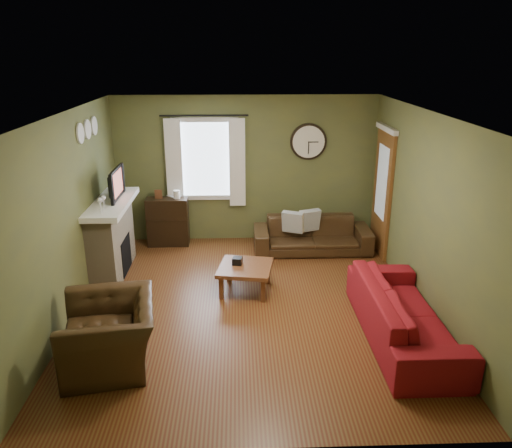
{
  "coord_description": "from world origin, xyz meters",
  "views": [
    {
      "loc": [
        -0.15,
        -6.09,
        3.35
      ],
      "look_at": [
        0.1,
        0.4,
        1.05
      ],
      "focal_mm": 35.0,
      "sensor_mm": 36.0,
      "label": 1
    }
  ],
  "objects_px": {
    "sofa_brown": "(312,235)",
    "coffee_table": "(245,278)",
    "bookshelf": "(168,222)",
    "sofa_red": "(404,313)",
    "armchair": "(109,334)"
  },
  "relations": [
    {
      "from": "bookshelf",
      "to": "armchair",
      "type": "height_order",
      "value": "bookshelf"
    },
    {
      "from": "sofa_brown",
      "to": "coffee_table",
      "type": "xyz_separation_m",
      "value": [
        -1.18,
        -1.48,
        -0.09
      ]
    },
    {
      "from": "coffee_table",
      "to": "sofa_brown",
      "type": "bearing_deg",
      "value": 51.49
    },
    {
      "from": "bookshelf",
      "to": "sofa_brown",
      "type": "distance_m",
      "value": 2.56
    },
    {
      "from": "bookshelf",
      "to": "armchair",
      "type": "relative_size",
      "value": 0.76
    },
    {
      "from": "armchair",
      "to": "coffee_table",
      "type": "bearing_deg",
      "value": 127.8
    },
    {
      "from": "bookshelf",
      "to": "sofa_brown",
      "type": "xyz_separation_m",
      "value": [
        2.52,
        -0.39,
        -0.14
      ]
    },
    {
      "from": "bookshelf",
      "to": "armchair",
      "type": "xyz_separation_m",
      "value": [
        -0.19,
        -3.58,
        -0.06
      ]
    },
    {
      "from": "sofa_brown",
      "to": "sofa_red",
      "type": "relative_size",
      "value": 0.88
    },
    {
      "from": "bookshelf",
      "to": "coffee_table",
      "type": "bearing_deg",
      "value": -54.4
    },
    {
      "from": "armchair",
      "to": "sofa_red",
      "type": "bearing_deg",
      "value": 86.21
    },
    {
      "from": "sofa_red",
      "to": "armchair",
      "type": "height_order",
      "value": "armchair"
    },
    {
      "from": "sofa_red",
      "to": "coffee_table",
      "type": "relative_size",
      "value": 3.08
    },
    {
      "from": "armchair",
      "to": "bookshelf",
      "type": "bearing_deg",
      "value": 166.74
    },
    {
      "from": "bookshelf",
      "to": "sofa_red",
      "type": "bearing_deg",
      "value": -44.67
    }
  ]
}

